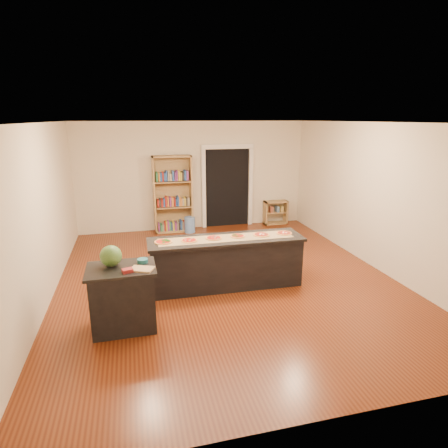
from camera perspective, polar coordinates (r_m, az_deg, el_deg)
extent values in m
cube|color=beige|center=(6.56, 0.42, 2.90)|extent=(6.00, 7.00, 2.80)
cube|color=#622910|center=(7.01, 0.40, -8.31)|extent=(6.00, 7.00, 0.01)
cube|color=white|center=(6.39, 0.45, 15.20)|extent=(6.00, 7.00, 0.01)
cube|color=black|center=(10.16, 0.46, 5.54)|extent=(1.20, 0.02, 2.10)
cube|color=silver|center=(9.97, -3.11, 5.32)|extent=(0.10, 0.08, 2.10)
cube|color=silver|center=(10.29, 4.05, 5.63)|extent=(0.10, 0.08, 2.10)
cube|color=silver|center=(9.97, 0.54, 11.72)|extent=(1.40, 0.08, 0.12)
cube|color=black|center=(6.58, 0.31, -6.02)|extent=(2.60, 0.65, 0.84)
cube|color=black|center=(6.43, 0.32, -2.37)|extent=(2.67, 0.72, 0.05)
cube|color=black|center=(5.49, -15.09, -11.03)|extent=(0.85, 0.60, 0.87)
cube|color=black|center=(5.31, -15.44, -6.62)|extent=(0.92, 0.68, 0.04)
cube|color=tan|center=(9.70, -7.78, 4.50)|extent=(0.98, 0.35, 1.97)
cube|color=tan|center=(10.56, 7.85, 1.77)|extent=(0.65, 0.28, 0.65)
cylinder|color=#5D88D0|center=(9.75, -5.24, -0.10)|extent=(0.28, 0.28, 0.40)
cube|color=olive|center=(6.42, 0.32, -2.15)|extent=(2.33, 0.46, 0.00)
sphere|color=#144214|center=(5.33, -16.86, -4.69)|extent=(0.29, 0.29, 0.29)
cube|color=tan|center=(5.16, -12.41, -6.71)|extent=(0.36, 0.31, 0.02)
cube|color=maroon|center=(5.11, -14.49, -6.88)|extent=(0.16, 0.13, 0.05)
cylinder|color=#195966|center=(5.39, -12.31, -5.50)|extent=(0.15, 0.15, 0.06)
cylinder|color=tan|center=(6.28, -9.23, -2.70)|extent=(0.31, 0.31, 0.02)
cylinder|color=#A5190C|center=(6.28, -9.23, -2.62)|extent=(0.25, 0.25, 0.00)
cylinder|color=tan|center=(6.30, -5.33, -2.51)|extent=(0.26, 0.26, 0.02)
cylinder|color=#A5190C|center=(6.29, -5.34, -2.43)|extent=(0.21, 0.21, 0.00)
cylinder|color=tan|center=(6.40, -1.59, -2.15)|extent=(0.29, 0.29, 0.02)
cylinder|color=#A5190C|center=(6.39, -1.59, -2.07)|extent=(0.23, 0.23, 0.00)
cylinder|color=tan|center=(6.50, 2.08, -1.85)|extent=(0.25, 0.25, 0.02)
cylinder|color=#A5190C|center=(6.50, 2.08, -1.77)|extent=(0.20, 0.20, 0.00)
cylinder|color=tan|center=(6.61, 5.70, -1.63)|extent=(0.28, 0.28, 0.02)
cylinder|color=#A5190C|center=(6.61, 5.70, -1.55)|extent=(0.23, 0.23, 0.00)
cylinder|color=tan|center=(6.75, 9.15, -1.38)|extent=(0.26, 0.26, 0.02)
cylinder|color=#A5190C|center=(6.75, 9.15, -1.30)|extent=(0.21, 0.21, 0.00)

